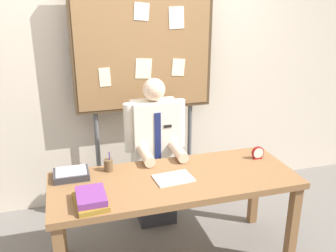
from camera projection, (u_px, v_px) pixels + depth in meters
back_wall at (140, 69)px, 3.63m from camera, size 6.40×0.08×2.70m
desk at (175, 188)px, 2.80m from camera, size 1.85×0.72×0.74m
person at (155, 158)px, 3.35m from camera, size 0.55×0.56×1.37m
bulletin_board at (144, 47)px, 3.37m from camera, size 1.31×0.09×2.24m
book_stack at (91, 199)px, 2.41m from camera, size 0.23×0.31×0.08m
open_notebook at (173, 178)px, 2.75m from camera, size 0.30×0.22×0.01m
desk_clock at (258, 153)px, 3.08m from camera, size 0.11×0.04×0.11m
pen_holder at (109, 165)px, 2.87m from camera, size 0.07×0.07×0.16m
paper_tray at (71, 174)px, 2.77m from camera, size 0.26×0.20×0.06m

